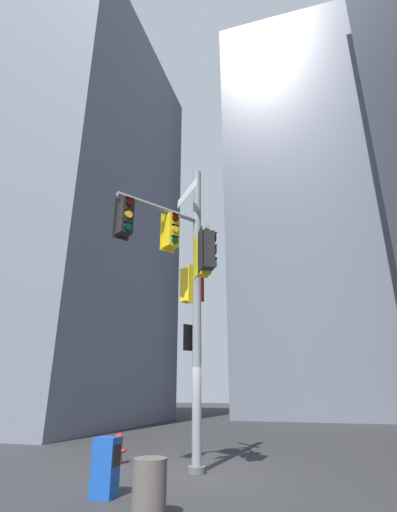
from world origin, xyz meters
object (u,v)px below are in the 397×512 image
at_px(fire_hydrant, 119,448).
at_px(trash_bin, 149,489).
at_px(newspaper_box, 106,467).
at_px(signal_pole_assembly, 186,273).

relative_size(fire_hydrant, trash_bin, 0.90).
relative_size(fire_hydrant, newspaper_box, 0.75).
height_order(signal_pole_assembly, newspaper_box, signal_pole_assembly).
xyz_separation_m(signal_pole_assembly, newspaper_box, (-0.86, -2.16, -4.49)).
relative_size(signal_pole_assembly, trash_bin, 9.83).
xyz_separation_m(signal_pole_assembly, trash_bin, (0.49, -3.13, -4.58)).
bearing_deg(signal_pole_assembly, newspaper_box, -111.60).
distance_m(newspaper_box, trash_bin, 1.66).
distance_m(signal_pole_assembly, newspaper_box, 5.06).
bearing_deg(signal_pole_assembly, fire_hydrant, 154.76).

